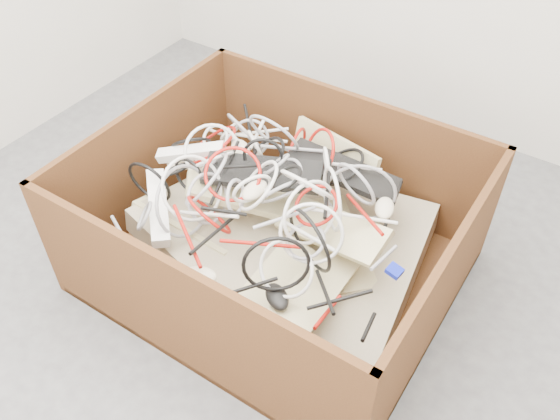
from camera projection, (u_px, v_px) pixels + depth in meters
The scene contains 8 objects.
ground at pixel (233, 316), 2.09m from camera, with size 3.00×3.00×0.00m, color #48484A.
cardboard_box at pixel (273, 244), 2.16m from camera, with size 1.24×1.03×0.53m.
keyboard_pile at pixel (286, 214), 2.07m from camera, with size 0.90×0.88×0.30m.
mice_scatter at pixel (255, 210), 1.97m from camera, with size 0.88×0.65×0.17m.
power_strip_left at pixel (191, 152), 2.16m from camera, with size 0.26×0.05×0.04m, color white.
power_strip_right at pixel (158, 207), 2.01m from camera, with size 0.31×0.06×0.04m, color white.
vga_plug at pixel (395, 271), 1.76m from camera, with size 0.04×0.04×0.02m, color #0B18AA.
cable_tangle at pixel (260, 183), 1.99m from camera, with size 1.08×0.82×0.39m.
Camera 1 is at (0.83, -0.96, 1.71)m, focal length 37.79 mm.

